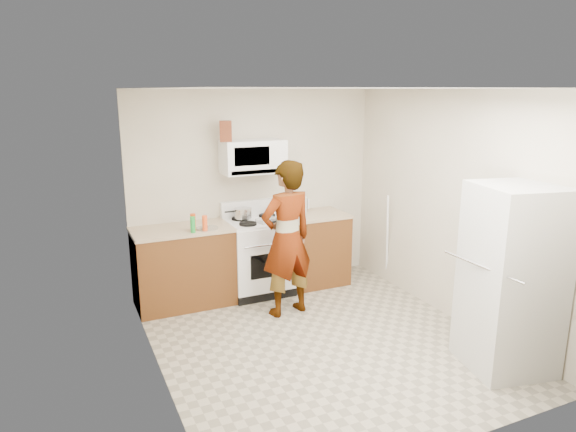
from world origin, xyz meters
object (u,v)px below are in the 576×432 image
gas_range (258,255)px  kettle (301,204)px  microwave (253,157)px  fridge (511,279)px  saucepan (243,213)px  person (287,239)px

gas_range → kettle: 0.88m
microwave → fridge: 3.20m
kettle → saucepan: kettle is taller
microwave → gas_range: bearing=-90.0°
gas_range → saucepan: gas_range is taller
kettle → saucepan: (-0.82, -0.06, -0.02)m
gas_range → microwave: 1.22m
person → fridge: size_ratio=1.04×
fridge → kettle: size_ratio=8.48×
gas_range → saucepan: (-0.15, 0.10, 0.53)m
kettle → saucepan: 0.82m
microwave → fridge: bearing=-62.8°
person → saucepan: 0.87m
gas_range → fridge: size_ratio=0.66×
fridge → kettle: (-0.74, 2.77, 0.19)m
person → fridge: (1.34, -1.88, -0.03)m
kettle → gas_range: bearing=177.5°
saucepan → person: bearing=-75.3°
saucepan → microwave: bearing=9.7°
fridge → saucepan: fridge is taller
person → kettle: size_ratio=8.78×
microwave → saucepan: 0.71m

